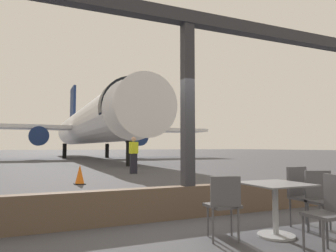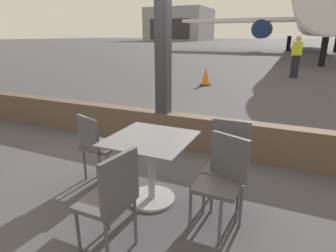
{
  "view_description": "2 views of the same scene",
  "coord_description": "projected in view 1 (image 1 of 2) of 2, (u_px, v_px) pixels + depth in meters",
  "views": [
    {
      "loc": [
        -2.62,
        -5.14,
        1.26
      ],
      "look_at": [
        4.33,
        10.89,
        2.42
      ],
      "focal_mm": 33.86,
      "sensor_mm": 36.0,
      "label": 1
    },
    {
      "loc": [
        1.88,
        -4.0,
        1.78
      ],
      "look_at": [
        0.88,
        -1.77,
        0.97
      ],
      "focal_mm": 29.78,
      "sensor_mm": 36.0,
      "label": 2
    }
  ],
  "objects": [
    {
      "name": "cafe_chair_aisle_left",
      "position": [
        322.0,
        196.0,
        4.73
      ],
      "size": [
        0.49,
        0.49,
        0.9
      ],
      "color": "#4C4C51",
      "rests_on": "ground"
    },
    {
      "name": "ground_plane",
      "position": [
        52.0,
        156.0,
        42.28
      ],
      "size": [
        220.0,
        220.0,
        0.0
      ],
      "primitive_type": "plane",
      "color": "#424247"
    },
    {
      "name": "window_frame",
      "position": [
        188.0,
        140.0,
        5.75
      ],
      "size": [
        9.07,
        0.24,
        3.78
      ],
      "color": "brown",
      "rests_on": "ground"
    },
    {
      "name": "dining_table",
      "position": [
        275.0,
        204.0,
        4.49
      ],
      "size": [
        0.85,
        0.85,
        0.74
      ],
      "color": "slate",
      "rests_on": "ground"
    },
    {
      "name": "cafe_chair_aisle_right",
      "position": [
        331.0,
        207.0,
        3.76
      ],
      "size": [
        0.44,
        0.44,
        0.92
      ],
      "color": "#4C4C51",
      "rests_on": "ground"
    },
    {
      "name": "cafe_chair_window_left",
      "position": [
        224.0,
        201.0,
        4.26
      ],
      "size": [
        0.49,
        0.49,
        0.87
      ],
      "color": "#4C4C51",
      "rests_on": "ground"
    },
    {
      "name": "traffic_cone",
      "position": [
        80.0,
        175.0,
        10.7
      ],
      "size": [
        0.36,
        0.36,
        0.66
      ],
      "color": "orange",
      "rests_on": "ground"
    },
    {
      "name": "ground_crew_worker",
      "position": [
        134.0,
        155.0,
        15.01
      ],
      "size": [
        0.4,
        0.45,
        1.74
      ],
      "color": "black",
      "rests_on": "ground"
    },
    {
      "name": "cafe_chair_window_right",
      "position": [
        302.0,
        191.0,
        5.03
      ],
      "size": [
        0.4,
        0.4,
        0.94
      ],
      "color": "#4C4C51",
      "rests_on": "ground"
    },
    {
      "name": "airplane",
      "position": [
        91.0,
        125.0,
        34.23
      ],
      "size": [
        28.75,
        36.72,
        10.63
      ],
      "color": "silver",
      "rests_on": "ground"
    }
  ]
}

